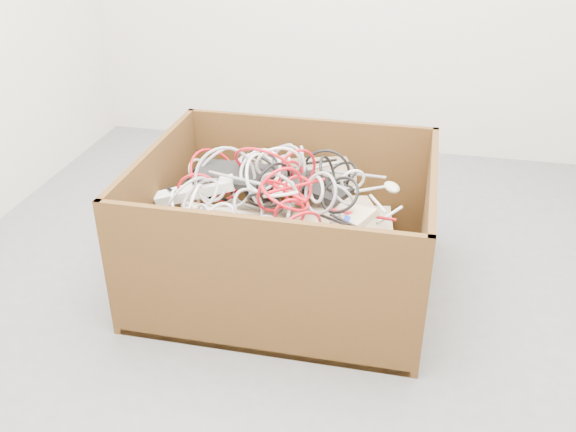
% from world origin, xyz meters
% --- Properties ---
extents(ground, '(3.00, 3.00, 0.00)m').
position_xyz_m(ground, '(0.00, 0.00, 0.00)').
color(ground, '#535456').
rests_on(ground, ground).
extents(cardboard_box, '(1.10, 0.91, 0.55)m').
position_xyz_m(cardboard_box, '(-0.04, 0.01, 0.15)').
color(cardboard_box, '#38250E').
rests_on(cardboard_box, ground).
extents(keyboard_pile, '(0.96, 0.85, 0.36)m').
position_xyz_m(keyboard_pile, '(-0.03, 0.06, 0.28)').
color(keyboard_pile, beige).
rests_on(keyboard_pile, cardboard_box).
extents(mice_scatter, '(0.88, 0.64, 0.20)m').
position_xyz_m(mice_scatter, '(-0.04, -0.00, 0.35)').
color(mice_scatter, beige).
rests_on(mice_scatter, keyboard_pile).
extents(power_strip_left, '(0.33, 0.12, 0.13)m').
position_xyz_m(power_strip_left, '(-0.39, 0.00, 0.38)').
color(power_strip_left, silver).
rests_on(power_strip_left, keyboard_pile).
extents(power_strip_right, '(0.29, 0.13, 0.10)m').
position_xyz_m(power_strip_right, '(-0.19, -0.20, 0.35)').
color(power_strip_right, silver).
rests_on(power_strip_right, keyboard_pile).
extents(vga_plug, '(0.05, 0.05, 0.03)m').
position_xyz_m(vga_plug, '(0.22, -0.04, 0.35)').
color(vga_plug, '#0D2BC3').
rests_on(vga_plug, keyboard_pile).
extents(cable_tangle, '(0.96, 0.87, 0.46)m').
position_xyz_m(cable_tangle, '(-0.18, 0.06, 0.40)').
color(cable_tangle, black).
rests_on(cable_tangle, keyboard_pile).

